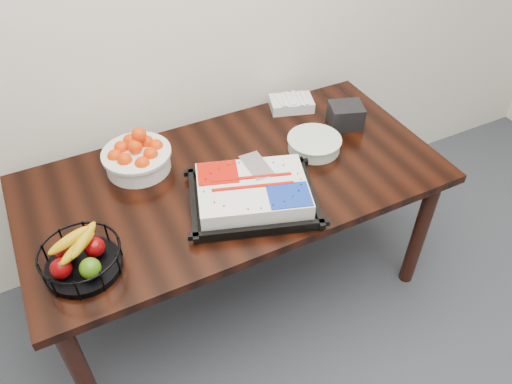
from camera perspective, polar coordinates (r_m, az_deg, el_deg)
name	(u,v)px	position (r m, az deg, el deg)	size (l,w,h in m)	color
table	(234,191)	(2.20, -2.51, 0.14)	(1.80, 0.90, 0.75)	black
cake_tray	(253,194)	(1.99, -0.39, -0.18)	(0.59, 0.53, 0.10)	black
tangerine_bowl	(136,154)	(2.19, -13.51, 4.29)	(0.30, 0.30, 0.19)	white
fruit_basket	(81,257)	(1.85, -19.39, -7.06)	(0.28, 0.28, 0.15)	black
plate_stack	(314,144)	(2.29, 6.66, 5.50)	(0.25, 0.25, 0.06)	white
fork_bag	(291,103)	(2.56, 4.06, 10.10)	(0.24, 0.20, 0.06)	silver
napkin_box	(346,115)	(2.45, 10.20, 8.62)	(0.15, 0.13, 0.11)	black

